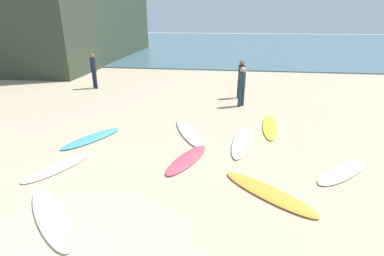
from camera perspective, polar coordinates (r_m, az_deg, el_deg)
The scene contains 13 objects.
ocean_water at distance 40.90m, azimuth 4.47°, elevation 15.82°, with size 120.00×40.00×0.08m, color #426675.
surfboard_0 at distance 8.30m, azimuth 26.75°, elevation -7.48°, with size 0.53×2.01×0.07m, color beige.
surfboard_1 at distance 6.56m, azimuth -25.27°, elevation -14.96°, with size 0.52×2.36×0.08m, color white.
surfboard_2 at distance 10.63m, azimuth 14.61°, elevation 0.26°, with size 0.49×2.48×0.08m, color yellow.
surfboard_3 at distance 6.85m, azimuth 14.31°, elevation -11.86°, with size 0.55×2.34×0.08m, color orange.
surfboard_4 at distance 9.85m, azimuth -18.55°, elevation -1.85°, with size 0.54×2.12×0.08m, color #429CD5.
surfboard_5 at distance 8.02m, azimuth -0.98°, elevation -5.98°, with size 0.52×1.97×0.08m, color #DD475B.
surfboard_6 at distance 9.24m, azimuth 9.44°, elevation -2.48°, with size 0.50×2.56×0.08m, color white.
surfboard_7 at distance 9.82m, azimuth -0.78°, elevation -0.73°, with size 0.51×2.52×0.08m, color silver.
surfboard_8 at distance 8.39m, azimuth -24.23°, elevation -6.75°, with size 0.58×1.92×0.07m, color #F7E8C8.
beachgoer_near at distance 12.68m, azimuth 9.48°, elevation 8.12°, with size 0.39×0.39×1.65m.
beachgoer_mid at distance 16.48m, azimuth -18.26°, elevation 10.62°, with size 0.39×0.39×1.79m.
beachgoer_far at distance 14.00m, azimuth 9.36°, elevation 9.56°, with size 0.39×0.39×1.73m.
Camera 1 is at (2.50, -3.29, 3.68)m, focal length 27.99 mm.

